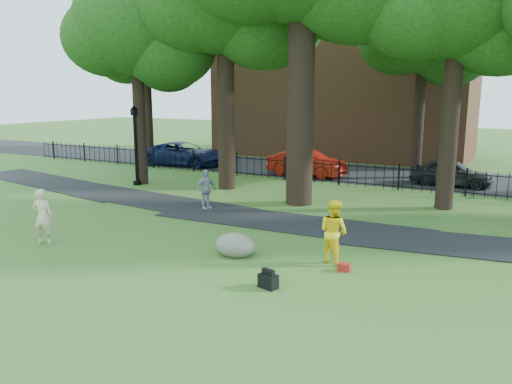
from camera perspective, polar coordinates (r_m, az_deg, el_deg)
The scene contains 16 objects.
ground at distance 15.19m, azimuth -5.85°, elevation -6.42°, with size 120.00×120.00×0.00m, color #3F6423.
footpath at distance 17.98m, azimuth 3.85°, elevation -3.57°, with size 36.00×2.60×0.03m, color black.
street at distance 29.46m, azimuth 11.98°, elevation 2.06°, with size 80.00×7.00×0.02m, color black.
iron_fence at distance 25.60m, azimuth 9.44°, elevation 2.15°, with size 44.00×0.04×1.20m.
brick_building at distance 37.96m, azimuth 10.00°, elevation 13.25°, with size 18.00×8.00×12.00m, color brown.
tree_row at distance 22.01m, azimuth 8.17°, elevation 20.47°, with size 26.82×7.96×12.42m.
woman at distance 16.72m, azimuth -23.18°, elevation -2.56°, with size 0.63×0.41×1.73m, color beige.
man at distance 13.81m, azimuth 8.87°, elevation -4.47°, with size 0.86×0.67×1.77m, color yellow.
pedestrian at distance 20.00m, azimuth -5.78°, elevation 0.29°, with size 0.95×0.39×1.62m, color #9F9EA3.
boulder at distance 14.41m, azimuth -2.40°, elevation -5.88°, with size 1.22×0.92×0.71m, color slate.
lamppost at distance 25.80m, azimuth -13.61°, elevation 5.06°, with size 0.39×0.39×3.97m.
backpack at distance 12.14m, azimuth 1.41°, elevation -10.15°, with size 0.45×0.28×0.34m, color black.
red_bag at distance 13.43m, azimuth 10.04°, elevation -8.46°, with size 0.31×0.20×0.21m, color maroon.
red_sedan at distance 28.07m, azimuth 5.81°, elevation 3.31°, with size 1.55×4.43×1.46m, color maroon.
navy_van at distance 32.34m, azimuth -8.29°, elevation 4.34°, with size 2.48×5.38×1.50m, color #0E1A49.
grey_car at distance 26.80m, azimuth 21.41°, elevation 2.06°, with size 1.57×3.90×1.33m, color black.
Camera 1 is at (8.23, -11.91, 4.61)m, focal length 35.00 mm.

